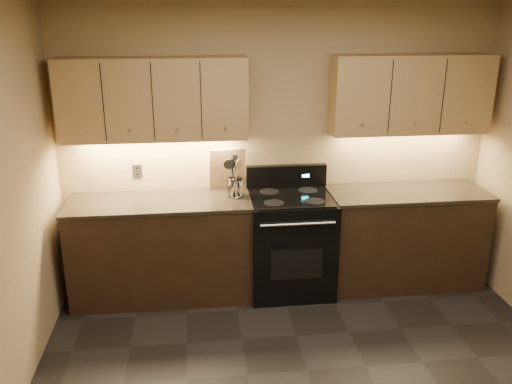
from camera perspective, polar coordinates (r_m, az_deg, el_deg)
wall_back at (r=5.06m, az=2.29°, el=4.67°), size 4.00×0.04×2.60m
counter_left at (r=5.01m, az=-9.89°, el=-5.90°), size 1.62×0.62×0.93m
counter_right at (r=5.37m, az=15.26°, el=-4.59°), size 1.46×0.62×0.93m
stove at (r=5.05m, az=3.62°, el=-5.27°), size 0.76×0.68×1.14m
upper_cab_left at (r=4.77m, az=-10.72°, el=9.59°), size 1.60×0.30×0.70m
upper_cab_right at (r=5.14m, az=15.95°, el=9.87°), size 1.44×0.30×0.70m
outlet_plate at (r=5.08m, az=-12.40°, el=2.16°), size 0.08×0.01×0.12m
utensil_crock at (r=4.85m, az=-2.19°, el=0.42°), size 0.14×0.14×0.17m
cutting_board at (r=5.00m, az=-3.08°, el=2.45°), size 0.34×0.16×0.41m
wooden_spoon at (r=4.81m, az=-2.46°, el=1.52°), size 0.12×0.07×0.33m
black_spoon at (r=4.83m, az=-2.27°, el=1.63°), size 0.09×0.10×0.34m
black_turner at (r=4.80m, az=-1.96°, el=1.77°), size 0.10×0.19×0.38m
steel_spatula at (r=4.82m, az=-1.84°, el=1.60°), size 0.18×0.11×0.35m
steel_skimmer at (r=4.80m, az=-1.73°, el=1.55°), size 0.20×0.12×0.35m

